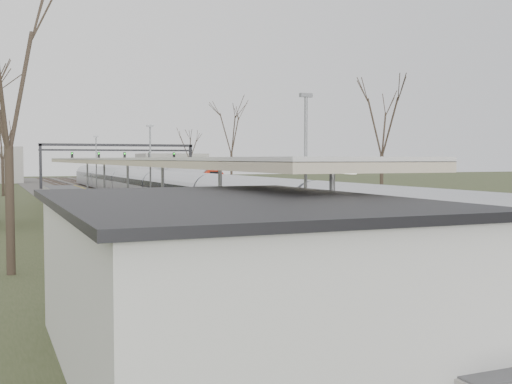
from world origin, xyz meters
TOP-DOWN VIEW (x-y plane):
  - track_bed at (0.26, 55.00)m, footprint 24.00×160.00m
  - platform at (-9.05, 37.50)m, footprint 3.50×69.00m
  - canopy at (-9.05, 32.99)m, footprint 4.10×50.00m
  - station_building at (-12.50, 8.00)m, footprint 6.00×9.00m
  - signal_gantry at (0.29, 84.99)m, footprint 21.00×0.59m
  - tree_west_near at (-16.00, 20.00)m, footprint 5.00×5.00m
  - tree_east_far at (14.00, 42.00)m, footprint 5.00×5.00m
  - train_near at (-2.50, 52.87)m, footprint 2.62×90.21m
  - train_far at (4.50, 87.43)m, footprint 2.62×60.21m
  - passenger at (-9.01, 16.80)m, footprint 0.54×0.74m

SIDE VIEW (x-z plane):
  - track_bed at x=0.26m, z-range -0.05..0.17m
  - platform at x=-9.05m, z-range 0.00..1.00m
  - train_near at x=-2.50m, z-range -0.05..3.00m
  - train_far at x=4.50m, z-range -0.05..3.00m
  - station_building at x=-12.50m, z-range 0.00..3.20m
  - passenger at x=-9.01m, z-range 1.00..2.87m
  - canopy at x=-9.05m, z-range 2.37..5.48m
  - signal_gantry at x=0.29m, z-range 1.87..7.95m
  - tree_west_near at x=-16.00m, z-range 2.14..12.44m
  - tree_east_far at x=14.00m, z-range 2.14..12.44m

